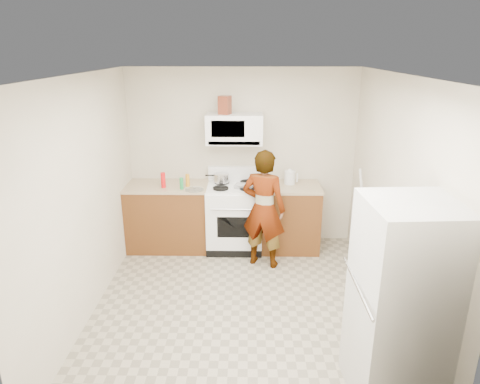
{
  "coord_description": "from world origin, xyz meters",
  "views": [
    {
      "loc": [
        0.07,
        -4.13,
        2.74
      ],
      "look_at": [
        -0.01,
        0.55,
        1.16
      ],
      "focal_mm": 32.0,
      "sensor_mm": 36.0,
      "label": 1
    }
  ],
  "objects_px": {
    "gas_range": "(234,216)",
    "kettle": "(290,177)",
    "fridge": "(403,305)",
    "person": "(264,209)",
    "microwave": "(234,129)",
    "saucepan": "(221,178)"
  },
  "relations": [
    {
      "from": "gas_range",
      "to": "kettle",
      "type": "distance_m",
      "value": 0.95
    },
    {
      "from": "gas_range",
      "to": "fridge",
      "type": "bearing_deg",
      "value": -63.11
    },
    {
      "from": "person",
      "to": "kettle",
      "type": "relative_size",
      "value": 8.55
    },
    {
      "from": "gas_range",
      "to": "person",
      "type": "distance_m",
      "value": 0.7
    },
    {
      "from": "microwave",
      "to": "person",
      "type": "relative_size",
      "value": 0.49
    },
    {
      "from": "fridge",
      "to": "person",
      "type": "bearing_deg",
      "value": 110.31
    },
    {
      "from": "gas_range",
      "to": "fridge",
      "type": "xyz_separation_m",
      "value": [
        1.39,
        -2.74,
        0.36
      ]
    },
    {
      "from": "gas_range",
      "to": "kettle",
      "type": "height_order",
      "value": "gas_range"
    },
    {
      "from": "microwave",
      "to": "fridge",
      "type": "bearing_deg",
      "value": -64.15
    },
    {
      "from": "microwave",
      "to": "kettle",
      "type": "bearing_deg",
      "value": -2.69
    },
    {
      "from": "fridge",
      "to": "saucepan",
      "type": "height_order",
      "value": "fridge"
    },
    {
      "from": "person",
      "to": "fridge",
      "type": "bearing_deg",
      "value": 133.53
    },
    {
      "from": "gas_range",
      "to": "microwave",
      "type": "bearing_deg",
      "value": 90.0
    },
    {
      "from": "microwave",
      "to": "saucepan",
      "type": "relative_size",
      "value": 3.65
    },
    {
      "from": "microwave",
      "to": "saucepan",
      "type": "distance_m",
      "value": 0.71
    },
    {
      "from": "gas_range",
      "to": "saucepan",
      "type": "distance_m",
      "value": 0.57
    },
    {
      "from": "fridge",
      "to": "saucepan",
      "type": "bearing_deg",
      "value": 115.26
    },
    {
      "from": "person",
      "to": "fridge",
      "type": "height_order",
      "value": "fridge"
    },
    {
      "from": "microwave",
      "to": "kettle",
      "type": "distance_m",
      "value": 1.02
    },
    {
      "from": "microwave",
      "to": "gas_range",
      "type": "bearing_deg",
      "value": -90.0
    },
    {
      "from": "gas_range",
      "to": "kettle",
      "type": "relative_size",
      "value": 6.19
    },
    {
      "from": "kettle",
      "to": "gas_range",
      "type": "bearing_deg",
      "value": -176.61
    }
  ]
}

